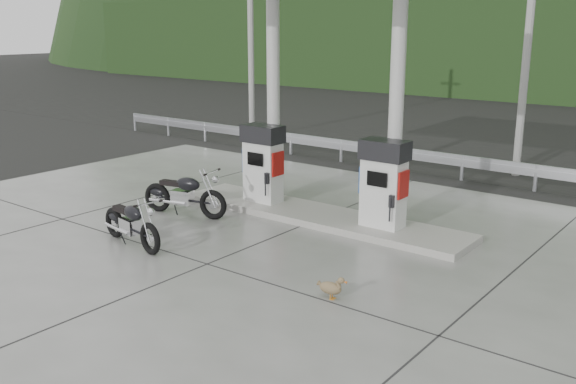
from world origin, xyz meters
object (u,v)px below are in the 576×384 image
Objects in this scene: gas_pump_right at (384,184)px; motorcycle_left at (184,195)px; motorcycle_right at (131,224)px; gas_pump_left at (263,163)px; duck at (330,288)px.

gas_pump_right reaches higher than motorcycle_left.
gas_pump_right is 0.97× the size of motorcycle_right.
gas_pump_right is at bearing 0.00° from gas_pump_left.
gas_pump_right is 4.51m from motorcycle_left.
motorcycle_left is 4.33× the size of duck.
gas_pump_right is 5.09m from motorcycle_right.
motorcycle_left is (-4.18, -1.60, -0.57)m from gas_pump_right.
gas_pump_left reaches higher than duck.
gas_pump_right is at bearing 7.84° from motorcycle_left.
motorcycle_left is at bearing 154.32° from duck.
gas_pump_right is (3.20, 0.00, 0.00)m from gas_pump_left.
gas_pump_left is 0.89× the size of motorcycle_left.
gas_pump_right is 3.87× the size of duck.
motorcycle_right is 4.01× the size of duck.
gas_pump_right is at bearing 55.84° from motorcycle_right.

